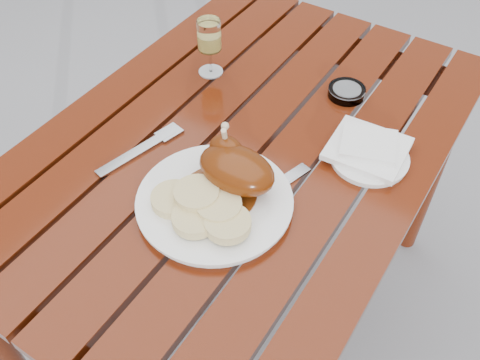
% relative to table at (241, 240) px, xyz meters
% --- Properties ---
extents(ground, '(60.00, 60.00, 0.00)m').
position_rel_table_xyz_m(ground, '(0.00, 0.00, -0.38)').
color(ground, slate).
rests_on(ground, ground).
extents(table, '(0.80, 1.20, 0.75)m').
position_rel_table_xyz_m(table, '(0.00, 0.00, 0.00)').
color(table, '#611E0B').
rests_on(table, ground).
extents(dinner_plate, '(0.33, 0.33, 0.02)m').
position_rel_table_xyz_m(dinner_plate, '(0.06, -0.19, 0.38)').
color(dinner_plate, white).
rests_on(dinner_plate, table).
extents(roast_duck, '(0.17, 0.17, 0.11)m').
position_rel_table_xyz_m(roast_duck, '(0.07, -0.14, 0.44)').
color(roast_duck, '#59250A').
rests_on(roast_duck, dinner_plate).
extents(bread_dumplings, '(0.21, 0.13, 0.04)m').
position_rel_table_xyz_m(bread_dumplings, '(0.06, -0.23, 0.41)').
color(bread_dumplings, '#D9C584').
rests_on(bread_dumplings, dinner_plate).
extents(wine_glass, '(0.08, 0.08, 0.14)m').
position_rel_table_xyz_m(wine_glass, '(-0.20, 0.16, 0.45)').
color(wine_glass, '#F0DF6D').
rests_on(wine_glass, table).
extents(side_plate, '(0.21, 0.21, 0.01)m').
position_rel_table_xyz_m(side_plate, '(0.26, 0.09, 0.38)').
color(side_plate, white).
rests_on(side_plate, table).
extents(napkin, '(0.17, 0.15, 0.01)m').
position_rel_table_xyz_m(napkin, '(0.25, 0.10, 0.40)').
color(napkin, white).
rests_on(napkin, side_plate).
extents(ashtray, '(0.09, 0.09, 0.02)m').
position_rel_table_xyz_m(ashtray, '(0.13, 0.26, 0.39)').
color(ashtray, '#B2B7BC').
rests_on(ashtray, table).
extents(fork, '(0.07, 0.20, 0.01)m').
position_rel_table_xyz_m(fork, '(-0.16, -0.16, 0.38)').
color(fork, gray).
rests_on(fork, table).
extents(knife, '(0.07, 0.19, 0.01)m').
position_rel_table_xyz_m(knife, '(0.13, -0.13, 0.38)').
color(knife, gray).
rests_on(knife, table).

